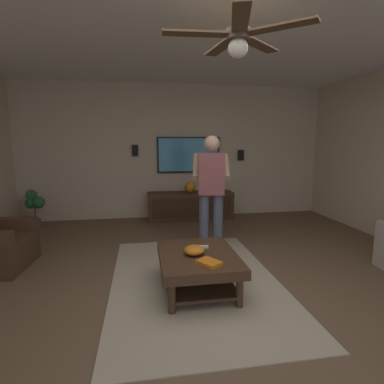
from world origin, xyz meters
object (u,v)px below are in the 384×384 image
bowl (194,250)px  wall_speaker_left (241,155)px  book (209,263)px  media_console (191,206)px  wall_speaker_right (135,150)px  tv (189,155)px  remote_white (202,247)px  ceiling_fan (238,38)px  person_standing (211,186)px  potted_plant_short (35,204)px  coffee_table (198,263)px  vase_round (190,187)px

bowl → wall_speaker_left: bearing=-25.7°
book → wall_speaker_left: 3.89m
media_console → wall_speaker_right: 1.56m
media_console → tv: tv is taller
remote_white → book: size_ratio=0.68×
bowl → ceiling_fan: size_ratio=0.18×
bowl → ceiling_fan: ceiling_fan is taller
wall_speaker_right → person_standing: bearing=-151.8°
remote_white → book: (-0.46, 0.02, 0.01)m
potted_plant_short → remote_white: potted_plant_short is taller
coffee_table → ceiling_fan: ceiling_fan is taller
media_console → wall_speaker_left: wall_speaker_left is taller
tv → potted_plant_short: tv is taller
vase_round → potted_plant_short: bearing=92.6°
person_standing → potted_plant_short: size_ratio=2.37×
bowl → coffee_table: bearing=-63.5°
vase_round → tv: bearing=-2.3°
media_console → wall_speaker_right: wall_speaker_right is taller
coffee_table → vase_round: (2.93, -0.38, 0.36)m
tv → wall_speaker_right: bearing=-90.7°
media_console → tv: (0.24, -0.00, 1.01)m
media_console → wall_speaker_right: bearing=-103.3°
potted_plant_short → book: 4.01m
vase_round → ceiling_fan: (-3.43, 0.16, 1.70)m
tv → ceiling_fan: 3.84m
media_console → vase_round: vase_round is taller
coffee_table → wall_speaker_right: wall_speaker_right is taller
remote_white → wall_speaker_left: bearing=77.4°
wall_speaker_right → ceiling_fan: 3.93m
coffee_table → vase_round: vase_round is taller
coffee_table → book: (-0.30, -0.05, 0.12)m
potted_plant_short → remote_white: size_ratio=4.61×
coffee_table → book: book is taller
remote_white → vase_round: 2.80m
bowl → potted_plant_short: bearing=41.0°
media_console → person_standing: bearing=0.4°
tv → person_standing: (-2.02, -0.01, -0.36)m
wall_speaker_left → coffee_table: bearing=154.8°
book → ceiling_fan: bearing=-172.4°
potted_plant_short → bowl: (-2.82, -2.45, 0.01)m
tv → wall_speaker_right: (0.01, 1.08, 0.09)m
wall_speaker_right → coffee_table: bearing=-167.9°
remote_white → bowl: bearing=-108.6°
bowl → remote_white: 0.22m
person_standing → remote_white: bearing=172.4°
wall_speaker_right → vase_round: bearing=-104.2°
remote_white → vase_round: size_ratio=0.68×
person_standing → remote_white: size_ratio=10.93×
potted_plant_short → coffee_table: bearing=-138.3°
wall_speaker_left → vase_round: bearing=103.5°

